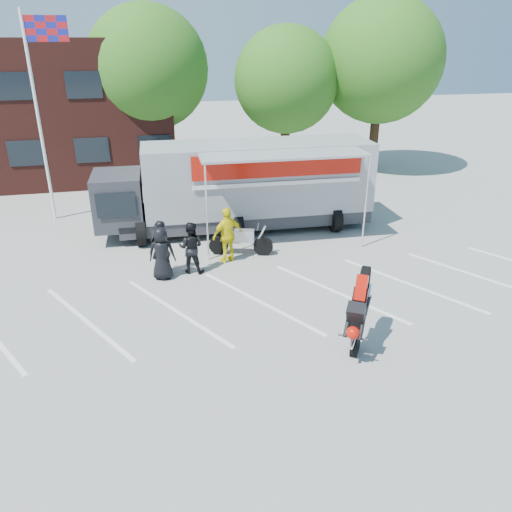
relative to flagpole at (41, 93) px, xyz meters
name	(u,v)px	position (x,y,z in m)	size (l,w,h in m)	color
ground	(261,320)	(6.24, -10.00, -5.05)	(100.00, 100.00, 0.00)	gray
parking_bay_lines	(253,302)	(6.24, -9.00, -5.05)	(18.00, 5.00, 0.01)	white
flagpole	(41,93)	(0.00, 0.00, 0.00)	(1.61, 0.12, 8.00)	white
tree_left	(148,68)	(4.24, 6.00, 0.51)	(6.12, 6.12, 8.64)	#382314
tree_mid	(286,80)	(11.24, 5.00, -0.11)	(5.44, 5.44, 7.68)	#382314
tree_right	(381,61)	(16.24, 4.50, 0.82)	(6.46, 6.46, 9.12)	#382314
transporter_truck	(246,228)	(7.32, -2.97, -5.05)	(10.62, 5.11, 3.38)	#919399
parked_motorcycle	(241,254)	(6.61, -5.53, -5.05)	(0.76, 2.27, 1.19)	#ABABAF
stunt_bike_rider	(359,338)	(8.45, -11.43, -5.05)	(0.88, 1.87, 2.21)	black
spectator_leather_a	(162,253)	(3.84, -6.80, -4.20)	(0.83, 0.54, 1.71)	black
spectator_leather_b	(161,247)	(3.83, -6.41, -4.15)	(0.66, 0.43, 1.80)	black
spectator_leather_c	(191,248)	(4.77, -6.54, -4.20)	(0.83, 0.65, 1.71)	black
spectator_hivis	(228,235)	(6.07, -5.98, -4.10)	(1.12, 0.46, 1.90)	yellow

